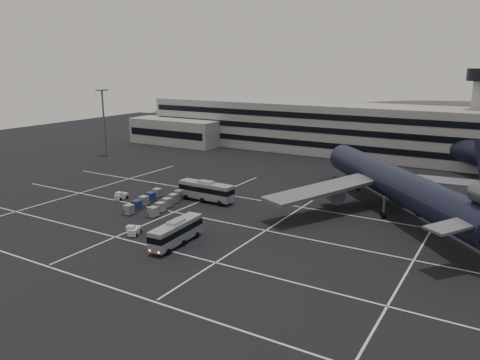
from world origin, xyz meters
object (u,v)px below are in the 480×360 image
at_px(uld_cluster, 155,202).
at_px(trijet_main, 399,185).
at_px(bus_near, 176,231).
at_px(tug_a, 121,196).
at_px(bus_far, 206,190).

bearing_deg(uld_cluster, trijet_main, 24.43).
height_order(trijet_main, uld_cluster, trijet_main).
xyz_separation_m(bus_near, tug_a, (-23.38, 12.67, -1.32)).
distance_m(bus_near, bus_far, 21.82).
distance_m(bus_far, tug_a, 16.43).
distance_m(trijet_main, tug_a, 50.54).
bearing_deg(bus_near, bus_far, 110.37).
relative_size(bus_near, uld_cluster, 0.73).
distance_m(bus_far, uld_cluster, 9.65).
height_order(bus_near, bus_far, bus_far).
relative_size(bus_far, uld_cluster, 0.78).
relative_size(tug_a, uld_cluster, 0.17).
bearing_deg(tug_a, bus_near, -27.97).
height_order(bus_far, uld_cluster, bus_far).
height_order(bus_far, tug_a, bus_far).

